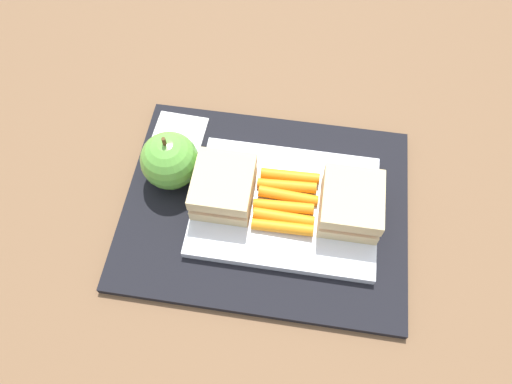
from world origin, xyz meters
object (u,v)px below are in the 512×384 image
(apple, at_px, (170,161))
(food_tray, at_px, (285,206))
(sandwich_half_left, at_px, (351,204))
(paper_napkin, at_px, (179,135))
(sandwich_half_right, at_px, (223,187))
(carrot_sticks_bundle, at_px, (286,201))

(apple, bearing_deg, food_tray, 170.41)
(sandwich_half_left, bearing_deg, apple, -6.36)
(paper_napkin, bearing_deg, sandwich_half_right, 132.31)
(sandwich_half_left, relative_size, carrot_sticks_bundle, 0.92)
(apple, distance_m, paper_napkin, 0.07)
(food_tray, bearing_deg, apple, -9.59)
(sandwich_half_right, distance_m, paper_napkin, 0.13)
(food_tray, height_order, sandwich_half_left, sandwich_half_left)
(food_tray, relative_size, sandwich_half_right, 2.88)
(sandwich_half_left, bearing_deg, sandwich_half_right, 0.00)
(apple, height_order, paper_napkin, apple)
(food_tray, height_order, sandwich_half_right, sandwich_half_right)
(carrot_sticks_bundle, bearing_deg, sandwich_half_right, -0.10)
(sandwich_half_right, bearing_deg, paper_napkin, -47.69)
(paper_napkin, bearing_deg, carrot_sticks_bundle, 150.56)
(food_tray, relative_size, carrot_sticks_bundle, 2.65)
(food_tray, bearing_deg, paper_napkin, -29.38)
(sandwich_half_right, bearing_deg, food_tray, 180.00)
(food_tray, xyz_separation_m, paper_napkin, (0.16, -0.09, -0.00))
(food_tray, height_order, carrot_sticks_bundle, carrot_sticks_bundle)
(sandwich_half_left, distance_m, apple, 0.23)
(paper_napkin, bearing_deg, food_tray, 150.62)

